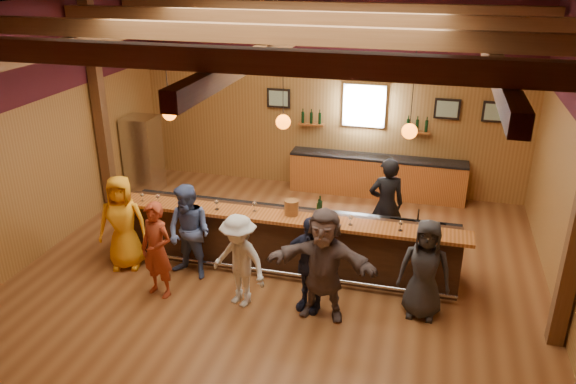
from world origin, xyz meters
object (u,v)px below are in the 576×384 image
Objects in this scene: bottle_a at (319,209)px; bartender at (386,205)px; customer_brown at (323,264)px; customer_dark at (425,269)px; stainless_fridge at (143,155)px; customer_denim at (189,232)px; back_bar_cabinet at (377,176)px; customer_orange at (123,223)px; customer_navy at (310,264)px; customer_redvest at (157,250)px; customer_white at (239,261)px; ice_bucket at (291,207)px; bar_counter at (287,238)px.

bartender is at bearing 49.35° from bottle_a.
customer_brown reaches higher than customer_dark.
customer_brown is at bearing -74.33° from bottle_a.
customer_dark is (6.54, -3.42, -0.09)m from stainless_fridge.
customer_denim is 0.93× the size of customer_brown.
customer_orange is (-3.94, -4.38, 0.39)m from back_bar_cabinet.
customer_dark is (5.18, -0.16, -0.05)m from customer_orange.
customer_denim is 2.22m from bottle_a.
customer_orange is 3.49m from customer_navy.
back_bar_cabinet is at bearing 31.86° from customer_orange.
stainless_fridge is at bearing 156.16° from customer_navy.
customer_navy is at bearing 20.09° from customer_redvest.
customer_denim reaches higher than customer_white.
bottle_a reaches higher than ice_bucket.
bar_counter is 4.04× the size of customer_white.
customer_orange is at bearing 172.59° from customer_brown.
customer_white is at bearing -177.28° from customer_brown.
back_bar_cabinet is 2.22× the size of stainless_fridge.
customer_orange is at bearing -173.47° from customer_navy.
customer_white reaches higher than ice_bucket.
ice_bucket is (0.15, -0.23, 0.72)m from bar_counter.
customer_brown reaches higher than customer_navy.
customer_brown is 2.50m from bartender.
stainless_fridge is 1.13× the size of customer_navy.
customer_brown is (2.43, -0.55, 0.06)m from customer_denim.
customer_brown is 5.88× the size of bottle_a.
bartender is at bearing 114.41° from customer_dark.
stainless_fridge reaches higher than bar_counter.
ice_bucket is (-0.56, 1.01, 0.44)m from customer_navy.
customer_orange reaches higher than customer_white.
bottle_a is (-0.34, 1.20, 0.32)m from customer_brown.
customer_navy is 1.24m from ice_bucket.
stainless_fridge is at bearing 144.13° from customer_brown.
customer_orange is at bearing 160.55° from customer_redvest.
customer_denim reaches higher than bottle_a.
customer_navy is at bearing 2.51° from customer_denim.
customer_white is 1.38m from ice_bucket.
customer_navy is at bearing -60.51° from bar_counter.
back_bar_cabinet is 5.43m from stainless_fridge.
bartender reaches higher than customer_orange.
customer_orange is at bearing 4.17° from bartender.
bar_counter reaches higher than back_bar_cabinet.
customer_brown is (3.70, -0.56, 0.04)m from customer_orange.
customer_redvest is 4.21m from customer_dark.
stainless_fridge is at bearing 142.08° from customer_denim.
bartender is (-0.79, 2.00, 0.10)m from customer_dark.
bottle_a is (0.99, 1.24, 0.45)m from customer_white.
stainless_fridge is at bearing 135.42° from customer_redvest.
bar_counter is at bearing -30.76° from stainless_fridge.
customer_orange is 1.27m from customer_denim.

